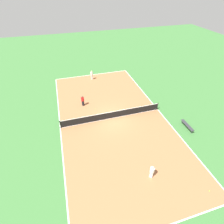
% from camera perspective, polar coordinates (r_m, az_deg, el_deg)
% --- Properties ---
extents(ground_plane, '(80.00, 80.00, 0.00)m').
position_cam_1_polar(ground_plane, '(20.25, 0.00, -2.00)').
color(ground_plane, '#3D7538').
extents(court_surface, '(11.83, 23.40, 0.02)m').
position_cam_1_polar(court_surface, '(20.24, 0.00, -1.98)').
color(court_surface, '#AD6B42').
rests_on(court_surface, ground_plane).
extents(tennis_net, '(11.63, 0.10, 0.98)m').
position_cam_1_polar(tennis_net, '(19.92, 0.00, -0.86)').
color(tennis_net, black).
rests_on(tennis_net, court_surface).
extents(bench, '(0.36, 1.92, 0.45)m').
position_cam_1_polar(bench, '(20.40, 23.38, -4.03)').
color(bench, '#333338').
rests_on(bench, ground_plane).
extents(player_near_white, '(0.51, 0.51, 1.39)m').
position_cam_1_polar(player_near_white, '(14.97, 12.92, -18.30)').
color(player_near_white, white).
rests_on(player_near_white, court_surface).
extents(player_far_white, '(0.40, 0.40, 1.46)m').
position_cam_1_polar(player_far_white, '(28.01, -6.65, 12.03)').
color(player_far_white, white).
rests_on(player_far_white, court_surface).
extents(player_coach_red, '(0.51, 0.51, 1.43)m').
position_cam_1_polar(player_coach_red, '(22.04, -9.56, 3.83)').
color(player_coach_red, black).
rests_on(player_coach_red, court_surface).
extents(tennis_ball_midcourt, '(0.07, 0.07, 0.07)m').
position_cam_1_polar(tennis_ball_midcourt, '(19.42, -12.54, -5.03)').
color(tennis_ball_midcourt, '#CCE033').
rests_on(tennis_ball_midcourt, court_surface).
extents(tennis_ball_far_baseline, '(0.07, 0.07, 0.07)m').
position_cam_1_polar(tennis_ball_far_baseline, '(21.63, -5.53, 1.00)').
color(tennis_ball_far_baseline, '#CCE033').
rests_on(tennis_ball_far_baseline, court_surface).
extents(tennis_ball_near_net, '(0.07, 0.07, 0.07)m').
position_cam_1_polar(tennis_ball_near_net, '(16.43, 29.19, -21.58)').
color(tennis_ball_near_net, '#CCE033').
rests_on(tennis_ball_near_net, court_surface).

